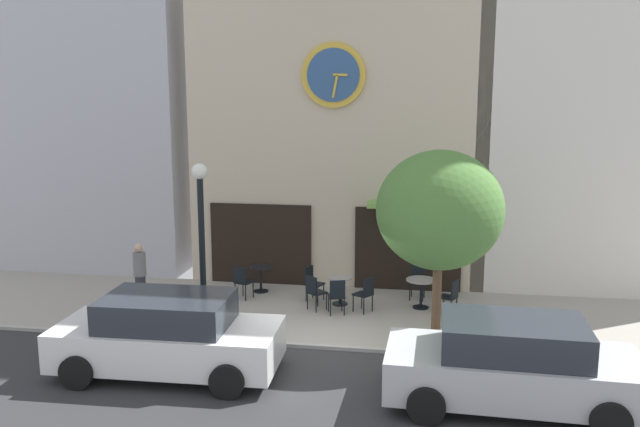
{
  "coord_description": "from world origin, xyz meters",
  "views": [
    {
      "loc": [
        2.07,
        -12.95,
        5.31
      ],
      "look_at": [
        -0.38,
        2.34,
        2.51
      ],
      "focal_mm": 36.5,
      "sensor_mm": 36.0,
      "label": 1
    }
  ],
  "objects_px": {
    "cafe_table_center_left": "(340,286)",
    "cafe_chair_under_awning": "(337,294)",
    "cafe_chair_outer": "(365,292)",
    "parked_car_silver": "(512,364)",
    "street_tree": "(439,211)",
    "street_lamp": "(202,246)",
    "cafe_chair_corner": "(418,279)",
    "cafe_chair_mid_row": "(451,295)",
    "cafe_chair_by_entrance": "(312,281)",
    "pedestrian_grey": "(140,275)",
    "cafe_chair_facing_street": "(242,280)",
    "cafe_table_rightmost": "(261,275)",
    "cafe_table_leftmost": "(421,287)",
    "cafe_chair_left_end": "(314,290)",
    "parked_car_white": "(168,335)"
  },
  "relations": [
    {
      "from": "cafe_chair_under_awning",
      "to": "cafe_chair_outer",
      "type": "bearing_deg",
      "value": 22.89
    },
    {
      "from": "street_lamp",
      "to": "cafe_table_leftmost",
      "type": "height_order",
      "value": "street_lamp"
    },
    {
      "from": "street_lamp",
      "to": "parked_car_silver",
      "type": "relative_size",
      "value": 0.88
    },
    {
      "from": "cafe_chair_corner",
      "to": "cafe_chair_outer",
      "type": "xyz_separation_m",
      "value": [
        -1.27,
        -1.37,
        0.0
      ]
    },
    {
      "from": "cafe_table_center_left",
      "to": "parked_car_white",
      "type": "distance_m",
      "value": 5.45
    },
    {
      "from": "cafe_chair_by_entrance",
      "to": "cafe_chair_facing_street",
      "type": "xyz_separation_m",
      "value": [
        -1.85,
        -0.2,
        0.0
      ]
    },
    {
      "from": "street_tree",
      "to": "cafe_table_center_left",
      "type": "distance_m",
      "value": 4.18
    },
    {
      "from": "cafe_table_rightmost",
      "to": "cafe_chair_by_entrance",
      "type": "relative_size",
      "value": 0.8
    },
    {
      "from": "cafe_table_center_left",
      "to": "cafe_table_leftmost",
      "type": "bearing_deg",
      "value": 1.09
    },
    {
      "from": "street_lamp",
      "to": "cafe_chair_under_awning",
      "type": "relative_size",
      "value": 4.27
    },
    {
      "from": "cafe_table_rightmost",
      "to": "pedestrian_grey",
      "type": "height_order",
      "value": "pedestrian_grey"
    },
    {
      "from": "cafe_chair_corner",
      "to": "cafe_chair_mid_row",
      "type": "distance_m",
      "value": 1.5
    },
    {
      "from": "cafe_table_center_left",
      "to": "cafe_chair_outer",
      "type": "distance_m",
      "value": 0.88
    },
    {
      "from": "cafe_chair_under_awning",
      "to": "pedestrian_grey",
      "type": "relative_size",
      "value": 0.54
    },
    {
      "from": "cafe_chair_left_end",
      "to": "cafe_chair_outer",
      "type": "distance_m",
      "value": 1.28
    },
    {
      "from": "cafe_chair_under_awning",
      "to": "pedestrian_grey",
      "type": "height_order",
      "value": "pedestrian_grey"
    },
    {
      "from": "cafe_chair_outer",
      "to": "parked_car_silver",
      "type": "xyz_separation_m",
      "value": [
        2.93,
        -4.55,
        0.23
      ]
    },
    {
      "from": "cafe_chair_left_end",
      "to": "cafe_chair_by_entrance",
      "type": "bearing_deg",
      "value": 103.58
    },
    {
      "from": "street_lamp",
      "to": "street_tree",
      "type": "bearing_deg",
      "value": -1.78
    },
    {
      "from": "cafe_table_rightmost",
      "to": "cafe_chair_by_entrance",
      "type": "distance_m",
      "value": 1.61
    },
    {
      "from": "cafe_table_center_left",
      "to": "cafe_chair_under_awning",
      "type": "relative_size",
      "value": 0.81
    },
    {
      "from": "street_tree",
      "to": "cafe_chair_outer",
      "type": "distance_m",
      "value": 3.49
    },
    {
      "from": "cafe_chair_under_awning",
      "to": "parked_car_silver",
      "type": "height_order",
      "value": "parked_car_silver"
    },
    {
      "from": "cafe_table_leftmost",
      "to": "street_tree",
      "type": "bearing_deg",
      "value": -82.27
    },
    {
      "from": "cafe_chair_mid_row",
      "to": "pedestrian_grey",
      "type": "relative_size",
      "value": 0.54
    },
    {
      "from": "cafe_table_rightmost",
      "to": "cafe_chair_under_awning",
      "type": "relative_size",
      "value": 0.8
    },
    {
      "from": "cafe_chair_by_entrance",
      "to": "cafe_chair_mid_row",
      "type": "bearing_deg",
      "value": -10.47
    },
    {
      "from": "street_lamp",
      "to": "cafe_table_rightmost",
      "type": "bearing_deg",
      "value": 78.61
    },
    {
      "from": "cafe_chair_mid_row",
      "to": "cafe_chair_facing_street",
      "type": "bearing_deg",
      "value": 175.22
    },
    {
      "from": "cafe_chair_facing_street",
      "to": "cafe_chair_under_awning",
      "type": "bearing_deg",
      "value": -17.73
    },
    {
      "from": "street_lamp",
      "to": "cafe_chair_outer",
      "type": "height_order",
      "value": "street_lamp"
    },
    {
      "from": "cafe_table_rightmost",
      "to": "parked_car_silver",
      "type": "height_order",
      "value": "parked_car_silver"
    },
    {
      "from": "cafe_chair_under_awning",
      "to": "street_lamp",
      "type": "bearing_deg",
      "value": -154.26
    },
    {
      "from": "cafe_chair_left_end",
      "to": "street_tree",
      "type": "bearing_deg",
      "value": -31.42
    },
    {
      "from": "cafe_table_center_left",
      "to": "cafe_chair_under_awning",
      "type": "xyz_separation_m",
      "value": [
        0.03,
        -0.81,
        0.04
      ]
    },
    {
      "from": "street_tree",
      "to": "cafe_chair_facing_street",
      "type": "distance_m",
      "value": 6.06
    },
    {
      "from": "cafe_chair_corner",
      "to": "cafe_chair_outer",
      "type": "distance_m",
      "value": 1.86
    },
    {
      "from": "street_tree",
      "to": "cafe_table_leftmost",
      "type": "bearing_deg",
      "value": 97.73
    },
    {
      "from": "cafe_table_center_left",
      "to": "cafe_chair_under_awning",
      "type": "distance_m",
      "value": 0.82
    },
    {
      "from": "cafe_table_leftmost",
      "to": "parked_car_silver",
      "type": "distance_m",
      "value": 5.35
    },
    {
      "from": "cafe_chair_under_awning",
      "to": "parked_car_silver",
      "type": "xyz_separation_m",
      "value": [
        3.61,
        -4.26,
        0.23
      ]
    },
    {
      "from": "cafe_chair_under_awning",
      "to": "parked_car_white",
      "type": "relative_size",
      "value": 0.21
    },
    {
      "from": "cafe_table_leftmost",
      "to": "cafe_chair_corner",
      "type": "relative_size",
      "value": 0.86
    },
    {
      "from": "cafe_chair_by_entrance",
      "to": "cafe_chair_mid_row",
      "type": "relative_size",
      "value": 1.0
    },
    {
      "from": "cafe_table_rightmost",
      "to": "parked_car_silver",
      "type": "distance_m",
      "value": 8.31
    },
    {
      "from": "cafe_chair_under_awning",
      "to": "cafe_chair_left_end",
      "type": "distance_m",
      "value": 0.65
    },
    {
      "from": "cafe_chair_facing_street",
      "to": "street_lamp",
      "type": "bearing_deg",
      "value": -96.9
    },
    {
      "from": "pedestrian_grey",
      "to": "parked_car_white",
      "type": "xyz_separation_m",
      "value": [
        2.21,
        -3.62,
        -0.1
      ]
    },
    {
      "from": "cafe_table_center_left",
      "to": "parked_car_silver",
      "type": "bearing_deg",
      "value": -54.37
    },
    {
      "from": "cafe_chair_under_awning",
      "to": "cafe_chair_corner",
      "type": "distance_m",
      "value": 2.55
    }
  ]
}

